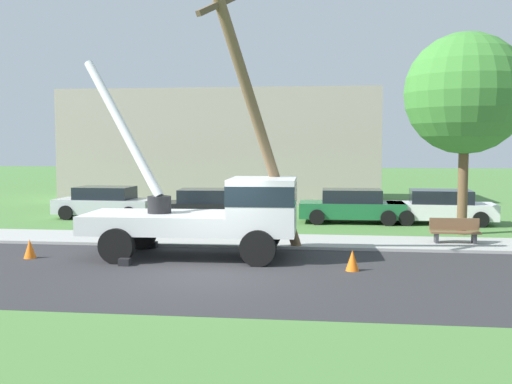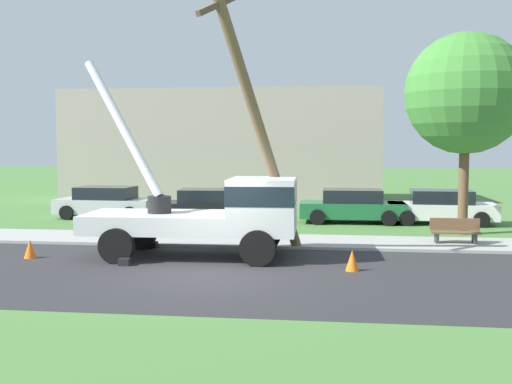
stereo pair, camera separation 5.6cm
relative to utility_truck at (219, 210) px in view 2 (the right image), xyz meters
The scene contains 14 objects.
ground_plane 9.78m from the utility_truck, 88.69° to the left, with size 120.00×120.00×0.00m, color #477538.
road_asphalt 2.73m from the utility_truck, 84.57° to the right, with size 80.00×7.77×0.01m, color #2B2B2D.
sidewalk_strip 3.22m from the utility_truck, 85.65° to the left, with size 80.00×2.70×0.10m, color #9E9E99.
utility_truck is the anchor object (origin of this frame).
leaning_utility_pole 2.98m from the utility_truck, ahead, with size 2.72×3.80×8.24m.
traffic_cone_ahead 4.27m from the utility_truck, 21.16° to the right, with size 0.36×0.36×0.56m, color orange.
traffic_cone_behind 5.66m from the utility_truck, behind, with size 0.36×0.36×0.56m, color orange.
parked_sedan_silver 11.18m from the utility_truck, 127.90° to the left, with size 4.46×2.12×1.42m.
parked_sedan_black 8.17m from the utility_truck, 103.68° to the left, with size 4.52×2.23×1.42m.
parked_sedan_green 9.55m from the utility_truck, 64.25° to the left, with size 4.42×2.05×1.42m.
parked_sedan_white 11.66m from the utility_truck, 47.79° to the left, with size 4.47×2.15×1.42m.
park_bench 7.96m from the utility_truck, 22.11° to the left, with size 1.60×0.45×0.90m.
roadside_tree_near 10.55m from the utility_truck, 34.90° to the left, with size 4.42×4.42×7.39m.
lowrise_building_backdrop 18.46m from the utility_truck, 99.73° to the left, with size 18.00×6.00×6.40m, color #A5998C.
Camera 2 is at (3.11, -15.26, 3.34)m, focal length 42.92 mm.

